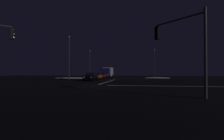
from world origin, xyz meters
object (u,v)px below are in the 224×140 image
at_px(sedan_red, 102,76).
at_px(box_truck, 107,72).
at_px(traffic_signal_se, 181,40).
at_px(streetlamp_left_near, 69,55).
at_px(sedan_black, 91,77).
at_px(sedan_orange, 97,76).
at_px(streetlamp_right_far, 154,61).
at_px(streetlamp_left_far, 90,62).

bearing_deg(sedan_red, box_truck, 87.70).
distance_m(traffic_signal_se, streetlamp_left_near, 29.19).
relative_size(sedan_black, box_truck, 0.52).
bearing_deg(box_truck, sedan_orange, -90.84).
distance_m(traffic_signal_se, streetlamp_right_far, 38.79).
xyz_separation_m(box_truck, traffic_signal_se, (12.10, -36.53, 2.21)).
bearing_deg(box_truck, traffic_signal_se, -71.67).
xyz_separation_m(sedan_black, streetlamp_left_far, (-6.19, 19.89, 4.23)).
bearing_deg(sedan_black, streetlamp_left_near, 147.86).
distance_m(sedan_red, streetlamp_left_near, 10.43).
distance_m(sedan_black, sedan_orange, 5.78).
relative_size(sedan_red, traffic_signal_se, 0.76).
height_order(sedan_red, traffic_signal_se, traffic_signal_se).
xyz_separation_m(sedan_black, streetlamp_right_far, (13.91, 19.89, 4.16)).
relative_size(sedan_black, streetlamp_left_near, 0.44).
xyz_separation_m(sedan_orange, streetlamp_left_near, (-5.95, -1.88, 4.80)).
distance_m(sedan_red, streetlamp_right_far, 17.26).
bearing_deg(streetlamp_left_far, sedan_black, -72.72).
distance_m(sedan_red, streetlamp_left_far, 11.41).
xyz_separation_m(sedan_red, streetlamp_left_far, (-5.86, 8.83, 4.23)).
height_order(streetlamp_left_near, streetlamp_left_far, streetlamp_left_near).
bearing_deg(streetlamp_left_far, streetlamp_left_near, -90.00).
relative_size(sedan_orange, box_truck, 0.52).
distance_m(sedan_orange, box_truck, 11.95).
xyz_separation_m(sedan_black, streetlamp_left_near, (-6.19, 3.89, 4.80)).
bearing_deg(sedan_black, sedan_orange, 92.33).
relative_size(sedan_orange, streetlamp_left_far, 0.50).
height_order(sedan_black, streetlamp_left_far, streetlamp_left_far).
bearing_deg(sedan_orange, traffic_signal_se, -63.49).
distance_m(sedan_orange, traffic_signal_se, 27.69).
distance_m(streetlamp_right_far, streetlamp_left_far, 20.09).
xyz_separation_m(sedan_black, box_truck, (-0.06, 17.69, 0.91)).
bearing_deg(sedan_orange, sedan_red, 90.98).
height_order(traffic_signal_se, streetlamp_left_near, streetlamp_left_near).
relative_size(sedan_red, streetlamp_right_far, 0.51).
xyz_separation_m(traffic_signal_se, streetlamp_left_far, (-18.23, 38.73, 1.11)).
bearing_deg(box_truck, sedan_black, -89.81).
bearing_deg(streetlamp_left_far, sedan_orange, -67.13).
distance_m(box_truck, streetlamp_left_near, 15.59).
bearing_deg(streetlamp_left_near, streetlamp_right_far, 38.53).
relative_size(traffic_signal_se, streetlamp_left_near, 0.58).
bearing_deg(sedan_black, box_truck, 90.19).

